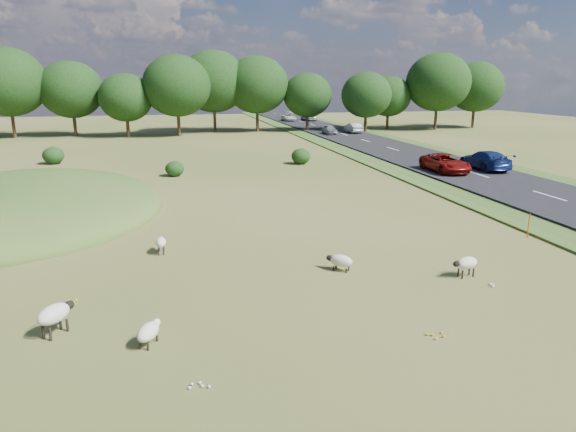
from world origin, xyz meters
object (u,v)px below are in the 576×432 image
Objects in this scene: car_4 at (445,163)px; car_5 at (309,116)px; sheep_0 at (466,263)px; car_7 at (353,128)px; car_0 at (289,117)px; car_3 at (330,130)px; car_1 at (485,160)px; sheep_1 at (149,331)px; marker_post at (529,226)px; sheep_4 at (341,261)px; sheep_3 at (161,242)px; sheep_2 at (55,314)px.

car_5 is at bearing 86.12° from car_4.
sheep_0 is 54.45m from car_7.
car_3 is at bearing -90.00° from car_0.
car_5 is (0.00, 55.64, -0.02)m from car_1.
sheep_1 is 58.66m from car_3.
car_1 is 31.66m from car_7.
car_0 is 1.07× the size of car_7.
sheep_1 is 0.23× the size of car_5.
sheep_0 is 0.22× the size of car_1.
car_3 is at bearing -112.18° from sheep_0.
car_0 is (4.92, 72.59, 0.28)m from marker_post.
car_3 is 3.92m from car_7.
sheep_0 is 0.32× the size of car_3.
car_3 is (15.12, 49.79, 0.46)m from sheep_4.
marker_post is at bearing -124.91° from sheep_4.
marker_post reaches higher than sheep_3.
sheep_1 is at bearing 179.97° from sheep_3.
sheep_1 is at bearing 2.53° from sheep_0.
sheep_4 is (7.23, 4.44, -0.00)m from sheep_1.
sheep_2 is (-2.71, 1.25, 0.25)m from sheep_1.
car_4 is 32.21m from car_7.
sheep_4 is 0.24× the size of car_0.
marker_post is 18.66m from sheep_1.
sheep_2 is 58.62m from car_3.
car_1 is 30.93m from car_3.
car_7 is at bearing -115.90° from sheep_0.
sheep_3 is 0.19× the size of car_1.
car_3 is at bearing 84.10° from marker_post.
sheep_2 is 0.25× the size of car_1.
car_3 is at bearing 3.20° from sheep_1.
car_5 is (26.16, 79.18, 0.58)m from sheep_1.
car_5 is 1.22× the size of car_7.
sheep_3 is at bearing 30.63° from car_1.
sheep_3 reaches higher than sheep_1.
car_1 reaches higher than car_3.
car_7 is (0.00, -23.98, -0.05)m from car_5.
car_1 is (3.80, -55.68, 0.14)m from car_0.
car_1 is at bearing 90.00° from car_7.
car_5 is at bearing -18.31° from sheep_3.
sheep_4 is at bearing -101.43° from car_0.
car_0 is at bearing 9.85° from sheep_1.
car_5 is (28.86, 77.93, 0.33)m from sheep_2.
marker_post is 0.23× the size of car_1.
sheep_4 is (-4.47, 1.73, -0.15)m from sheep_0.
sheep_0 reaches higher than sheep_3.
car_3 is (4.92, 47.60, 0.27)m from marker_post.
sheep_2 reaches higher than sheep_4.
car_3 is (-3.80, 30.69, -0.15)m from car_1.
car_0 reaches higher than sheep_0.
car_7 is (26.16, 55.20, 0.53)m from sheep_1.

